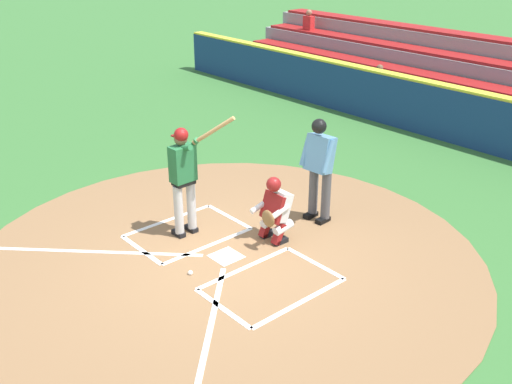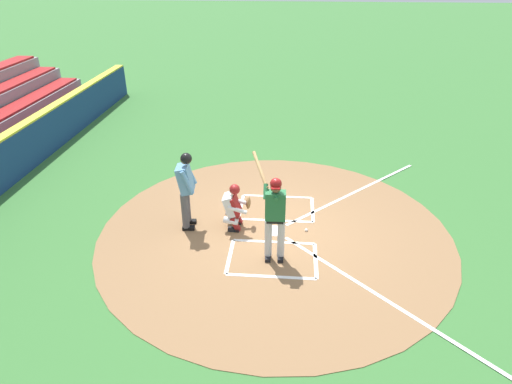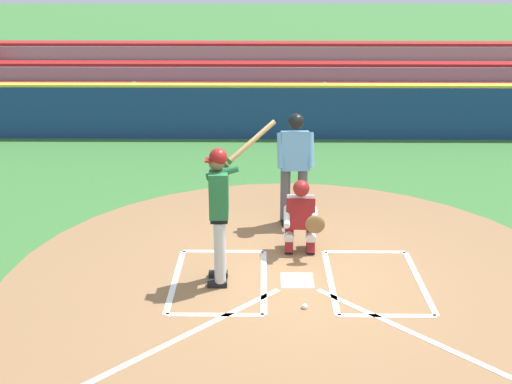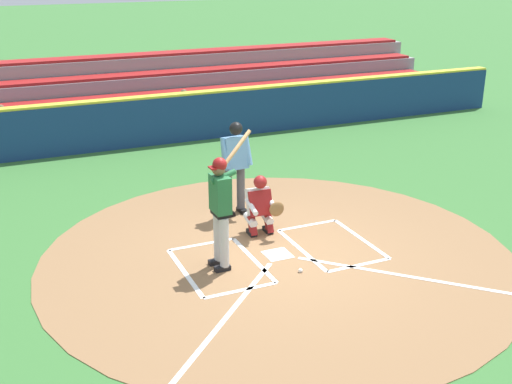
{
  "view_description": "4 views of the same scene",
  "coord_description": "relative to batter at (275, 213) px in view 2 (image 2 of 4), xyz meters",
  "views": [
    {
      "loc": [
        -6.42,
        4.98,
        4.78
      ],
      "look_at": [
        -0.1,
        -0.53,
        1.0
      ],
      "focal_mm": 41.95,
      "sensor_mm": 36.0,
      "label": 1
    },
    {
      "loc": [
        8.49,
        0.27,
        5.58
      ],
      "look_at": [
        0.0,
        -0.43,
        1.01
      ],
      "focal_mm": 30.79,
      "sensor_mm": 36.0,
      "label": 2
    },
    {
      "loc": [
        0.47,
        7.62,
        4.06
      ],
      "look_at": [
        0.56,
        -0.72,
        1.02
      ],
      "focal_mm": 44.41,
      "sensor_mm": 36.0,
      "label": 3
    },
    {
      "loc": [
        4.33,
        8.92,
        4.82
      ],
      "look_at": [
        -0.03,
        -0.98,
        0.81
      ],
      "focal_mm": 45.37,
      "sensor_mm": 36.0,
      "label": 4
    }
  ],
  "objects": [
    {
      "name": "baseball",
      "position": [
        -1.08,
        0.7,
        -1.06
      ],
      "size": [
        0.07,
        0.07,
        0.07
      ],
      "primitive_type": "sphere",
      "color": "white",
      "rests_on": "ground"
    },
    {
      "name": "catcher",
      "position": [
        -1.12,
        -0.96,
        -0.51
      ],
      "size": [
        0.59,
        0.61,
        1.13
      ],
      "color": "black",
      "rests_on": "ground"
    },
    {
      "name": "batter",
      "position": [
        0.0,
        0.0,
        0.0
      ],
      "size": [
        0.92,
        0.73,
        2.13
      ],
      "color": "#BCBCBC",
      "rests_on": "ground"
    },
    {
      "name": "dirt_circle",
      "position": [
        -1.02,
        -0.02,
        -1.09
      ],
      "size": [
        8.0,
        8.0,
        0.01
      ],
      "primitive_type": "cylinder",
      "color": "olive",
      "rests_on": "ground"
    },
    {
      "name": "ground_plane",
      "position": [
        -1.02,
        -0.02,
        -1.1
      ],
      "size": [
        120.0,
        120.0,
        0.0
      ],
      "primitive_type": "plane",
      "color": "#387033"
    },
    {
      "name": "home_plate_and_chalk",
      "position": [
        -1.02,
        0.86,
        -1.08
      ],
      "size": [
        7.93,
        4.91,
        0.01
      ],
      "color": "white",
      "rests_on": "dirt_circle"
    },
    {
      "name": "plate_umpire",
      "position": [
        -1.06,
        -2.03,
        -0.02
      ],
      "size": [
        0.6,
        0.44,
        1.86
      ],
      "color": "#4C4C51",
      "rests_on": "ground"
    }
  ]
}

